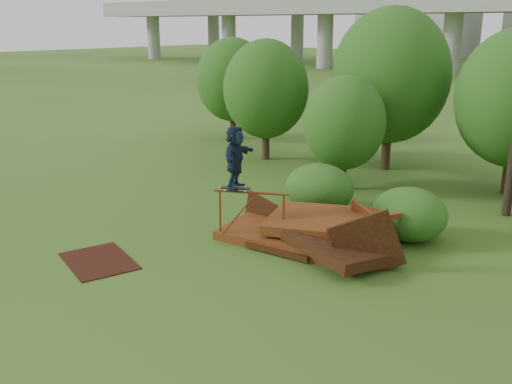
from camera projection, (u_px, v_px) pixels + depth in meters
The scene contains 12 objects.
ground at pixel (230, 278), 14.04m from camera, with size 240.00×240.00×0.00m, color #2D5116.
scrap_pile at pixel (311, 233), 15.97m from camera, with size 5.74×3.26×1.99m.
grind_rail at pixel (251, 206), 16.04m from camera, with size 1.93×1.03×1.51m.
skateboard at pixel (236, 188), 15.99m from camera, with size 0.84×0.58×0.09m.
skater at pixel (235, 157), 15.74m from camera, with size 1.64×0.52×1.77m, color #132035.
flat_plate at pixel (99, 261), 15.00m from camera, with size 2.17×1.55×0.03m, color black.
tree_0 at pixel (266, 89), 25.52m from camera, with size 3.84×3.84×5.42m.
tree_1 at pixel (391, 76), 23.50m from camera, with size 4.85×4.85×6.75m.
tree_2 at pixel (344, 123), 20.92m from camera, with size 3.02×3.02×4.26m.
tree_6 at pixel (233, 80), 30.31m from camera, with size 3.85×3.85×5.38m.
shrub_left at pixel (319, 188), 18.80m from camera, with size 2.33×2.15×1.61m, color #1C5416.
shrub_right at pixel (409, 214), 16.33m from camera, with size 2.18×2.00×1.54m, color #1C5416.
Camera 1 is at (8.67, -9.53, 6.00)m, focal length 40.00 mm.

